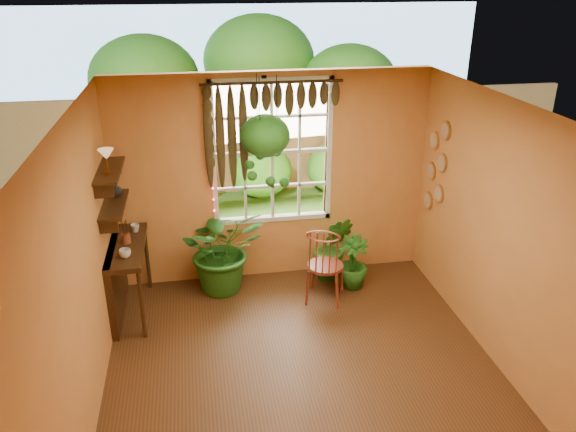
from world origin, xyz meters
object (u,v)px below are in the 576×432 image
windsor_chair (325,276)px  hanging_basket (265,142)px  counter_ledge (120,272)px  potted_plant_left (223,248)px  potted_plant_mid (333,248)px

windsor_chair → hanging_basket: (-0.64, 0.54, 1.58)m
counter_ledge → potted_plant_left: size_ratio=1.05×
potted_plant_left → hanging_basket: hanging_basket is taller
potted_plant_left → potted_plant_mid: 1.43m
hanging_basket → windsor_chair: bearing=-40.1°
potted_plant_mid → counter_ledge: bearing=-172.4°
potted_plant_mid → hanging_basket: bearing=177.0°
potted_plant_left → hanging_basket: (0.56, 0.04, 1.34)m
windsor_chair → hanging_basket: hanging_basket is taller
windsor_chair → potted_plant_mid: windsor_chair is taller
counter_ledge → windsor_chair: windsor_chair is taller
windsor_chair → hanging_basket: bearing=163.3°
windsor_chair → potted_plant_left: 1.32m
potted_plant_mid → hanging_basket: hanging_basket is taller
windsor_chair → counter_ledge: bearing=-159.9°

